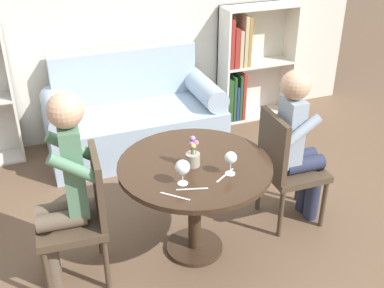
{
  "coord_description": "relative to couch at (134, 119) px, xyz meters",
  "views": [
    {
      "loc": [
        -0.97,
        -2.47,
        2.32
      ],
      "look_at": [
        0.0,
        0.05,
        0.83
      ],
      "focal_mm": 45.0,
      "sensor_mm": 36.0,
      "label": 1
    }
  ],
  "objects": [
    {
      "name": "ground_plane",
      "position": [
        0.0,
        -1.59,
        -0.31
      ],
      "size": [
        16.0,
        16.0,
        0.0
      ],
      "primitive_type": "plane",
      "color": "brown"
    },
    {
      "name": "round_table",
      "position": [
        0.0,
        -1.59,
        0.27
      ],
      "size": [
        1.01,
        1.01,
        0.71
      ],
      "color": "#382619",
      "rests_on": "ground_plane"
    },
    {
      "name": "couch",
      "position": [
        0.0,
        0.0,
        0.0
      ],
      "size": [
        1.62,
        0.8,
        0.92
      ],
      "color": "#9EB2C6",
      "rests_on": "ground_plane"
    },
    {
      "name": "bookshelf_right",
      "position": [
        1.31,
        0.27,
        0.28
      ],
      "size": [
        0.8,
        0.28,
        1.21
      ],
      "color": "silver",
      "rests_on": "ground_plane"
    },
    {
      "name": "chair_left",
      "position": [
        -0.74,
        -1.56,
        0.18
      ],
      "size": [
        0.45,
        0.45,
        0.9
      ],
      "rotation": [
        0.0,
        0.0,
        -1.65
      ],
      "color": "#473828",
      "rests_on": "ground_plane"
    },
    {
      "name": "chair_right",
      "position": [
        0.74,
        -1.51,
        0.18
      ],
      "size": [
        0.43,
        0.43,
        0.9
      ],
      "rotation": [
        0.0,
        0.0,
        1.54
      ],
      "color": "#473828",
      "rests_on": "ground_plane"
    },
    {
      "name": "person_left",
      "position": [
        -0.83,
        -1.55,
        0.39
      ],
      "size": [
        0.43,
        0.36,
        1.3
      ],
      "rotation": [
        0.0,
        0.0,
        -1.65
      ],
      "color": "brown",
      "rests_on": "ground_plane"
    },
    {
      "name": "person_right",
      "position": [
        0.83,
        -1.51,
        0.34
      ],
      "size": [
        0.42,
        0.35,
        1.22
      ],
      "rotation": [
        0.0,
        0.0,
        1.54
      ],
      "color": "#282D47",
      "rests_on": "ground_plane"
    },
    {
      "name": "wine_glass_left",
      "position": [
        -0.15,
        -1.78,
        0.51
      ],
      "size": [
        0.09,
        0.09,
        0.16
      ],
      "color": "white",
      "rests_on": "round_table"
    },
    {
      "name": "wine_glass_right",
      "position": [
        0.16,
        -1.78,
        0.51
      ],
      "size": [
        0.08,
        0.08,
        0.16
      ],
      "color": "white",
      "rests_on": "round_table"
    },
    {
      "name": "flower_vase",
      "position": [
        -0.02,
        -1.61,
        0.47
      ],
      "size": [
        0.09,
        0.09,
        0.21
      ],
      "color": "#9E9384",
      "rests_on": "round_table"
    },
    {
      "name": "knife_left_setting",
      "position": [
        0.12,
        -1.79,
        0.4
      ],
      "size": [
        0.16,
        0.11,
        0.0
      ],
      "color": "silver",
      "rests_on": "round_table"
    },
    {
      "name": "fork_left_setting",
      "position": [
        -0.24,
        -1.89,
        0.4
      ],
      "size": [
        0.14,
        0.14,
        0.0
      ],
      "color": "silver",
      "rests_on": "round_table"
    },
    {
      "name": "knife_right_setting",
      "position": [
        -0.12,
        -1.86,
        0.4
      ],
      "size": [
        0.19,
        0.06,
        0.0
      ],
      "color": "silver",
      "rests_on": "round_table"
    }
  ]
}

